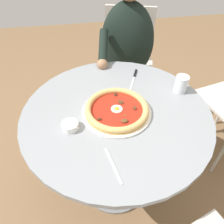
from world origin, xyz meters
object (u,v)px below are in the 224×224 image
object	(u,v)px
steak_knife	(134,76)
ramekin_capers	(70,126)
water_glass	(181,85)
dining_table	(116,131)
pizza_on_plate	(116,110)
fork_utensil	(113,165)
cafe_chair_diner	(127,57)
diner_person	(126,67)

from	to	relation	value
steak_knife	ramekin_capers	xyz separation A→B (m)	(-0.35, 0.39, 0.01)
water_glass	dining_table	bearing A→B (deg)	104.89
pizza_on_plate	ramekin_capers	distance (m)	0.24
water_glass	steak_knife	world-z (taller)	water_glass
steak_knife	fork_utensil	distance (m)	0.62
cafe_chair_diner	diner_person	bearing A→B (deg)	162.35
fork_utensil	steak_knife	bearing A→B (deg)	-21.72
water_glass	ramekin_capers	bearing A→B (deg)	106.47
steak_knife	fork_utensil	bearing A→B (deg)	158.28
ramekin_capers	cafe_chair_diner	distance (m)	1.03
pizza_on_plate	steak_knife	distance (m)	0.33
water_glass	diner_person	xyz separation A→B (m)	(0.57, 0.17, -0.22)
water_glass	steak_knife	bearing A→B (deg)	50.54
water_glass	steak_knife	size ratio (longest dim) A/B	0.49
dining_table	pizza_on_plate	size ratio (longest dim) A/B	2.77
pizza_on_plate	steak_knife	xyz separation A→B (m)	(0.28, -0.16, -0.02)
fork_utensil	diner_person	xyz separation A→B (m)	(0.97, -0.27, -0.18)
water_glass	ramekin_capers	world-z (taller)	water_glass
pizza_on_plate	diner_person	bearing A→B (deg)	-16.77
steak_knife	water_glass	bearing A→B (deg)	-129.46
diner_person	cafe_chair_diner	world-z (taller)	diner_person
ramekin_capers	cafe_chair_diner	world-z (taller)	cafe_chair_diner
dining_table	cafe_chair_diner	distance (m)	0.85
pizza_on_plate	steak_knife	bearing A→B (deg)	-29.78
diner_person	cafe_chair_diner	xyz separation A→B (m)	(0.15, -0.05, 0.00)
dining_table	fork_utensil	bearing A→B (deg)	167.20
ramekin_capers	fork_utensil	bearing A→B (deg)	-144.92
pizza_on_plate	cafe_chair_diner	xyz separation A→B (m)	(0.82, -0.25, -0.19)
steak_knife	diner_person	size ratio (longest dim) A/B	0.16
dining_table	fork_utensil	distance (m)	0.35
ramekin_capers	cafe_chair_diner	size ratio (longest dim) A/B	0.08
fork_utensil	cafe_chair_diner	bearing A→B (deg)	-15.90
dining_table	ramekin_capers	size ratio (longest dim) A/B	12.42
steak_knife	ramekin_capers	world-z (taller)	ramekin_capers
dining_table	water_glass	xyz separation A→B (m)	(0.10, -0.37, 0.20)
fork_utensil	diner_person	distance (m)	1.02
water_glass	fork_utensil	size ratio (longest dim) A/B	0.55
water_glass	ramekin_capers	size ratio (longest dim) A/B	1.23
steak_knife	diner_person	distance (m)	0.43
dining_table	pizza_on_plate	world-z (taller)	pizza_on_plate
ramekin_capers	diner_person	world-z (taller)	diner_person
pizza_on_plate	ramekin_capers	xyz separation A→B (m)	(-0.07, 0.23, -0.00)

